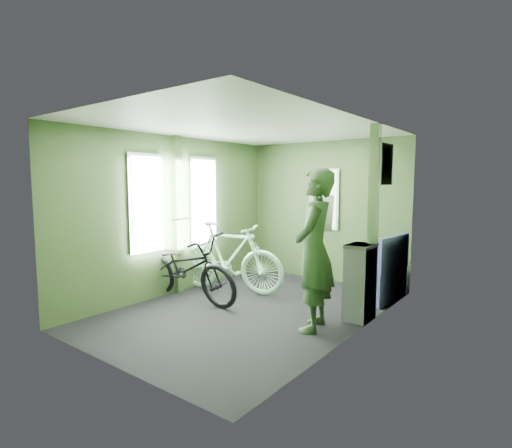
{
  "coord_description": "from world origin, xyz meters",
  "views": [
    {
      "loc": [
        3.07,
        -3.94,
        1.64
      ],
      "look_at": [
        0.0,
        0.1,
        1.1
      ],
      "focal_mm": 28.0,
      "sensor_mm": 36.0,
      "label": 1
    }
  ],
  "objects_px": {
    "bicycle_mint": "(229,292)",
    "bench_seat": "(379,280)",
    "waste_box": "(360,282)",
    "passenger": "(314,250)",
    "bicycle_black": "(186,301)"
  },
  "relations": [
    {
      "from": "bicycle_black",
      "to": "passenger",
      "type": "height_order",
      "value": "passenger"
    },
    {
      "from": "bicycle_mint",
      "to": "bench_seat",
      "type": "bearing_deg",
      "value": -75.22
    },
    {
      "from": "bicycle_mint",
      "to": "passenger",
      "type": "distance_m",
      "value": 2.04
    },
    {
      "from": "bicycle_mint",
      "to": "waste_box",
      "type": "xyz_separation_m",
      "value": [
        2.03,
        0.03,
        0.46
      ]
    },
    {
      "from": "bicycle_mint",
      "to": "passenger",
      "type": "bearing_deg",
      "value": -120.79
    },
    {
      "from": "bicycle_black",
      "to": "bicycle_mint",
      "type": "distance_m",
      "value": 0.72
    },
    {
      "from": "bicycle_mint",
      "to": "bench_seat",
      "type": "relative_size",
      "value": 1.93
    },
    {
      "from": "bicycle_mint",
      "to": "waste_box",
      "type": "relative_size",
      "value": 1.92
    },
    {
      "from": "bicycle_black",
      "to": "passenger",
      "type": "bearing_deg",
      "value": -85.19
    },
    {
      "from": "passenger",
      "to": "bicycle_black",
      "type": "bearing_deg",
      "value": -102.63
    },
    {
      "from": "bicycle_mint",
      "to": "bench_seat",
      "type": "distance_m",
      "value": 2.18
    },
    {
      "from": "passenger",
      "to": "waste_box",
      "type": "bearing_deg",
      "value": 137.43
    },
    {
      "from": "waste_box",
      "to": "bench_seat",
      "type": "xyz_separation_m",
      "value": [
        -0.12,
        0.97,
        -0.19
      ]
    },
    {
      "from": "passenger",
      "to": "bench_seat",
      "type": "xyz_separation_m",
      "value": [
        0.17,
        1.57,
        -0.63
      ]
    },
    {
      "from": "bicycle_black",
      "to": "bicycle_mint",
      "type": "xyz_separation_m",
      "value": [
        0.17,
        0.7,
        0.0
      ]
    }
  ]
}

